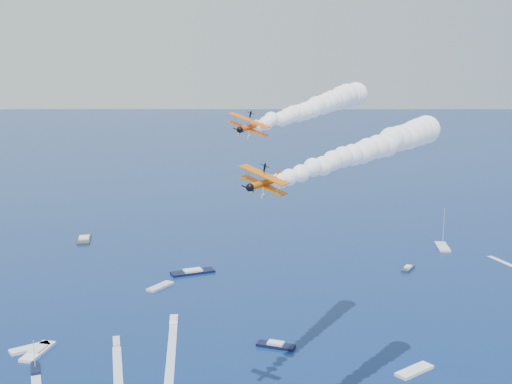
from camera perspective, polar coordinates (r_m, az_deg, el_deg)
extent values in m
cube|color=silver|center=(166.02, -12.17, -12.71)|extent=(1.70, 5.24, 0.70)
cube|color=black|center=(157.41, -18.82, -14.45)|extent=(2.62, 6.08, 0.70)
cube|color=white|center=(176.12, -7.24, -11.12)|extent=(2.94, 6.81, 0.70)
cube|color=silver|center=(251.58, 16.06, -4.64)|extent=(7.86, 13.20, 0.70)
cube|color=black|center=(160.45, 1.75, -13.33)|extent=(9.37, 7.46, 0.70)
cube|color=white|center=(152.63, 13.75, -15.00)|extent=(10.23, 6.99, 0.70)
cube|color=silver|center=(201.94, -8.41, -8.20)|extent=(9.00, 9.04, 0.70)
cube|color=white|center=(167.86, -19.25, -12.83)|extent=(9.71, 6.34, 0.70)
cube|color=white|center=(165.56, -18.62, -13.13)|extent=(7.69, 11.41, 0.70)
cube|color=#2C313B|center=(260.80, -14.86, -4.02)|extent=(5.15, 14.89, 0.70)
cube|color=#2D323C|center=(222.40, 13.22, -6.56)|extent=(6.96, 7.27, 0.70)
cube|color=black|center=(214.01, -5.58, -7.02)|extent=(14.73, 6.95, 0.70)
cube|color=white|center=(146.60, -11.99, -16.20)|extent=(2.21, 38.01, 0.04)
cube|color=white|center=(155.85, -7.50, -14.32)|extent=(6.88, 37.94, 0.04)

